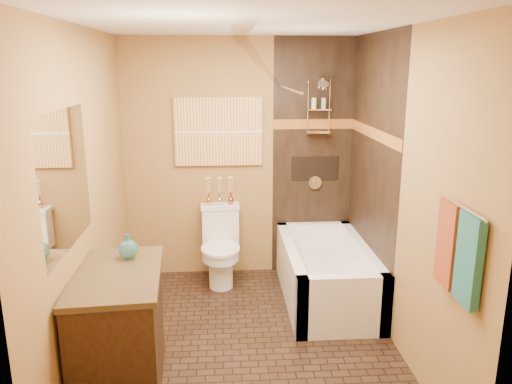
{
  "coord_description": "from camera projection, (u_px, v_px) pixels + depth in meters",
  "views": [
    {
      "loc": [
        -0.18,
        -3.65,
        2.23
      ],
      "look_at": [
        0.1,
        0.4,
        1.18
      ],
      "focal_mm": 35.0,
      "sensor_mm": 36.0,
      "label": 1
    }
  ],
  "objects": [
    {
      "name": "sunset_painting",
      "position": [
        219.0,
        132.0,
        5.12
      ],
      "size": [
        0.9,
        0.04,
        0.7
      ],
      "primitive_type": "cube",
      "color": "#CB772F",
      "rests_on": "wall_back"
    },
    {
      "name": "bathtub",
      "position": [
        326.0,
        278.0,
        4.82
      ],
      "size": [
        0.8,
        1.5,
        0.55
      ],
      "color": "white",
      "rests_on": "floor"
    },
    {
      "name": "towel_teal",
      "position": [
        469.0,
        260.0,
        2.74
      ],
      "size": [
        0.05,
        0.22,
        0.52
      ],
      "primitive_type": "cube",
      "color": "#1E665E",
      "rests_on": "towel_bar"
    },
    {
      "name": "towel_bar",
      "position": [
        461.0,
        206.0,
        2.79
      ],
      "size": [
        0.02,
        0.55,
        0.02
      ],
      "primitive_type": "cylinder",
      "rotation": [
        1.57,
        0.0,
        0.0
      ],
      "color": "silver",
      "rests_on": "wall_right"
    },
    {
      "name": "shower_fixtures",
      "position": [
        318.0,
        121.0,
        5.06
      ],
      "size": [
        0.24,
        0.33,
        1.16
      ],
      "color": "silver",
      "rests_on": "floor"
    },
    {
      "name": "wall_back",
      "position": [
        240.0,
        160.0,
        5.23
      ],
      "size": [
        2.4,
        0.02,
        2.5
      ],
      "primitive_type": "cube",
      "color": "#9F783D",
      "rests_on": "floor"
    },
    {
      "name": "towel_rust",
      "position": [
        448.0,
        244.0,
        2.99
      ],
      "size": [
        0.05,
        0.22,
        0.52
      ],
      "primitive_type": "cube",
      "color": "maroon",
      "rests_on": "towel_bar"
    },
    {
      "name": "teal_bottle",
      "position": [
        128.0,
        247.0,
        3.61
      ],
      "size": [
        0.18,
        0.18,
        0.22
      ],
      "primitive_type": null,
      "rotation": [
        0.0,
        0.0,
        0.27
      ],
      "color": "#25716B",
      "rests_on": "vanity"
    },
    {
      "name": "floor",
      "position": [
        248.0,
        343.0,
        4.09
      ],
      "size": [
        3.0,
        3.0,
        0.0
      ],
      "primitive_type": "plane",
      "color": "black",
      "rests_on": "ground"
    },
    {
      "name": "ceiling",
      "position": [
        246.0,
        23.0,
        3.47
      ],
      "size": [
        3.0,
        3.0,
        0.0
      ],
      "primitive_type": "plane",
      "color": "silver",
      "rests_on": "wall_back"
    },
    {
      "name": "toilet",
      "position": [
        221.0,
        246.0,
        5.15
      ],
      "size": [
        0.41,
        0.61,
        0.8
      ],
      "rotation": [
        0.0,
        0.0,
        0.06
      ],
      "color": "white",
      "rests_on": "floor"
    },
    {
      "name": "wall_right",
      "position": [
        401.0,
        194.0,
        3.86
      ],
      "size": [
        0.02,
        3.0,
        2.5
      ],
      "primitive_type": "cube",
      "color": "#9F783D",
      "rests_on": "floor"
    },
    {
      "name": "mosaic_band_right",
      "position": [
        373.0,
        133.0,
        4.49
      ],
      "size": [
        0.01,
        1.5,
        0.1
      ],
      "primitive_type": "cube",
      "color": "brown",
      "rests_on": "alcove_tile_right"
    },
    {
      "name": "wall_front",
      "position": [
        264.0,
        279.0,
        2.33
      ],
      "size": [
        2.4,
        0.02,
        2.5
      ],
      "primitive_type": "cube",
      "color": "#9F783D",
      "rests_on": "floor"
    },
    {
      "name": "wall_left",
      "position": [
        86.0,
        199.0,
        3.7
      ],
      "size": [
        0.02,
        3.0,
        2.5
      ],
      "primitive_type": "cube",
      "color": "#9F783D",
      "rests_on": "floor"
    },
    {
      "name": "vanity",
      "position": [
        119.0,
        329.0,
        3.49
      ],
      "size": [
        0.66,
        1.0,
        0.85
      ],
      "rotation": [
        0.0,
        0.0,
        0.07
      ],
      "color": "black",
      "rests_on": "floor"
    },
    {
      "name": "alcove_niche",
      "position": [
        315.0,
        168.0,
        5.29
      ],
      "size": [
        0.5,
        0.01,
        0.25
      ],
      "primitive_type": "cube",
      "color": "black",
      "rests_on": "alcove_tile_back"
    },
    {
      "name": "curtain_rod",
      "position": [
        288.0,
        88.0,
        4.34
      ],
      "size": [
        0.03,
        1.55,
        0.03
      ],
      "primitive_type": "cylinder",
      "rotation": [
        1.57,
        0.0,
        0.0
      ],
      "color": "silver",
      "rests_on": "wall_back"
    },
    {
      "name": "mosaic_band_back",
      "position": [
        314.0,
        124.0,
        5.17
      ],
      "size": [
        0.85,
        0.01,
        0.1
      ],
      "primitive_type": "cube",
      "color": "brown",
      "rests_on": "alcove_tile_back"
    },
    {
      "name": "vanity_mirror",
      "position": [
        66.0,
        180.0,
        3.2
      ],
      "size": [
        0.01,
        1.0,
        0.9
      ],
      "primitive_type": "cube",
      "color": "white",
      "rests_on": "wall_left"
    },
    {
      "name": "bud_vases",
      "position": [
        220.0,
        190.0,
        5.18
      ],
      "size": [
        0.29,
        0.06,
        0.29
      ],
      "color": "#D28C41",
      "rests_on": "toilet"
    },
    {
      "name": "alcove_tile_right",
      "position": [
        372.0,
        173.0,
        4.59
      ],
      "size": [
        0.01,
        1.5,
        2.5
      ],
      "primitive_type": "cube",
      "color": "black",
      "rests_on": "wall_right"
    },
    {
      "name": "alcove_tile_back",
      "position": [
        313.0,
        159.0,
        5.27
      ],
      "size": [
        0.85,
        0.01,
        2.5
      ],
      "primitive_type": "cube",
      "color": "black",
      "rests_on": "wall_back"
    }
  ]
}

